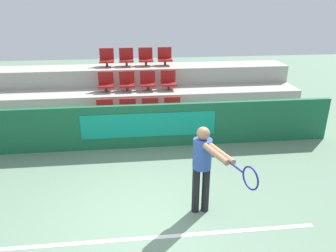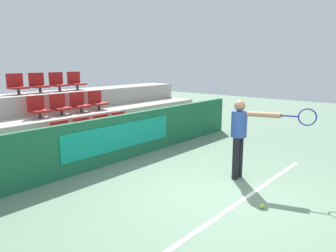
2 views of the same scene
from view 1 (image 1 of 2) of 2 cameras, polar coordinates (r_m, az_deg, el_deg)
ground_plane at (r=5.60m, az=-3.52°, el=-17.02°), size 30.00×30.00×0.00m
court_baseline at (r=5.38m, az=-3.34°, el=-18.86°), size 5.37×0.08×0.01m
barrier_wall at (r=7.94m, az=-4.80°, el=-0.05°), size 9.55×0.14×1.09m
bleacher_tier_front at (r=8.57m, az=-4.91°, el=-0.49°), size 9.15×0.96×0.50m
bleacher_tier_middle at (r=9.38m, az=-5.16°, el=3.15°), size 9.15×0.96×1.00m
bleacher_tier_back at (r=10.22m, az=-5.37°, el=6.20°), size 9.15×0.96×1.50m
stadium_chair_0 at (r=8.53m, az=-10.91°, el=2.57°), size 0.42×0.36×0.52m
stadium_chair_1 at (r=8.51m, az=-7.00°, el=2.74°), size 0.42×0.36×0.52m
stadium_chair_2 at (r=8.52m, az=-3.08°, el=2.90°), size 0.42×0.36×0.52m
stadium_chair_3 at (r=8.57m, az=0.81°, el=3.05°), size 0.42×0.36×0.52m
stadium_chair_4 at (r=9.31m, az=-10.76°, el=7.42°), size 0.42×0.36×0.52m
stadium_chair_5 at (r=9.28m, az=-7.14°, el=7.60°), size 0.42×0.36×0.52m
stadium_chair_6 at (r=9.29m, az=-3.52°, el=7.74°), size 0.42×0.36×0.52m
stadium_chair_7 at (r=9.34m, az=0.08°, el=7.86°), size 0.42×0.36×0.52m
stadium_chair_8 at (r=10.14m, az=-10.62°, el=11.51°), size 0.42×0.36×0.52m
stadium_chair_9 at (r=10.11m, az=-7.27°, el=11.68°), size 0.42×0.36×0.52m
stadium_chair_10 at (r=10.12m, az=-3.90°, el=11.81°), size 0.42×0.36×0.52m
stadium_chair_11 at (r=10.16m, az=-0.55°, el=11.90°), size 0.42×0.36×0.52m
tennis_player at (r=5.37m, az=6.36°, el=-6.46°), size 0.59×1.48×1.58m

